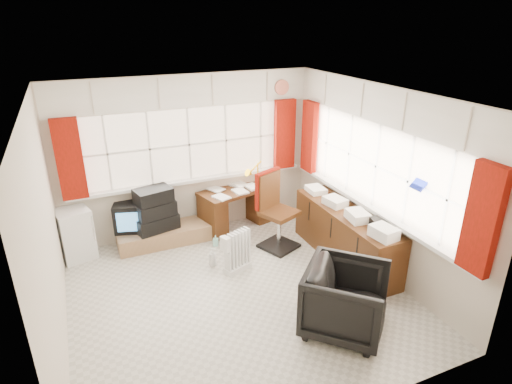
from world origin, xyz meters
TOP-DOWN VIEW (x-y plane):
  - ground at (0.00, 0.00)m, footprint 4.00×4.00m
  - room_walls at (0.00, 0.00)m, footprint 4.00×4.00m
  - window_back at (0.00, 1.94)m, footprint 3.70×0.12m
  - window_right at (1.94, 0.00)m, footprint 0.12×3.70m
  - curtains at (0.92, 0.93)m, footprint 3.83×3.83m
  - overhead_cabinets at (0.98, 0.98)m, footprint 3.98×3.98m
  - desk at (0.66, 1.80)m, footprint 1.27×0.85m
  - desk_lamp at (1.05, 1.75)m, footprint 0.17×0.15m
  - task_chair at (0.97, 1.00)m, footprint 0.65×0.67m
  - office_chair at (0.86, -1.06)m, footprint 1.21×1.21m
  - radiator at (0.21, 0.53)m, footprint 0.43×0.29m
  - credenza at (1.73, 0.20)m, footprint 0.50×2.00m
  - file_tray at (1.85, -0.42)m, footprint 0.35×0.40m
  - tv_bench at (-0.55, 1.72)m, footprint 1.40×0.50m
  - crt_tv at (-0.98, 1.89)m, footprint 0.59×0.56m
  - hifi_stack at (-0.65, 1.74)m, footprint 0.70×0.53m
  - mini_fridge at (-1.80, 1.80)m, footprint 0.54×0.54m
  - spray_bottle_a at (-0.07, 0.79)m, footprint 0.15×0.15m
  - spray_bottle_b at (0.15, 1.31)m, footprint 0.10×0.11m

SIDE VIEW (x-z plane):
  - ground at x=0.00m, z-range 0.00..0.00m
  - spray_bottle_b at x=0.15m, z-range 0.00..0.17m
  - tv_bench at x=-0.55m, z-range 0.00..0.25m
  - spray_bottle_a at x=-0.07m, z-range 0.00..0.27m
  - radiator at x=0.21m, z-range -0.06..0.54m
  - desk at x=0.66m, z-range 0.02..0.73m
  - mini_fridge at x=-1.80m, z-range 0.00..0.75m
  - credenza at x=1.73m, z-range -0.03..0.82m
  - office_chair at x=0.86m, z-range 0.00..0.79m
  - crt_tv at x=-0.98m, z-range 0.25..0.69m
  - hifi_stack at x=-0.65m, z-range 0.23..0.89m
  - task_chair at x=0.97m, z-range 0.04..1.22m
  - file_tray at x=1.85m, z-range 0.75..0.86m
  - window_back at x=0.00m, z-range -0.85..2.75m
  - window_right at x=1.94m, z-range -0.85..2.75m
  - desk_lamp at x=1.05m, z-range 0.75..1.20m
  - curtains at x=0.92m, z-range 0.88..2.03m
  - room_walls at x=0.00m, z-range -0.50..3.50m
  - overhead_cabinets at x=0.98m, z-range 2.01..2.49m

